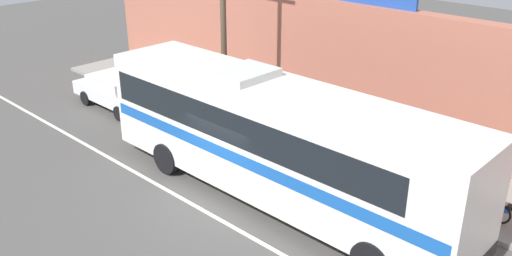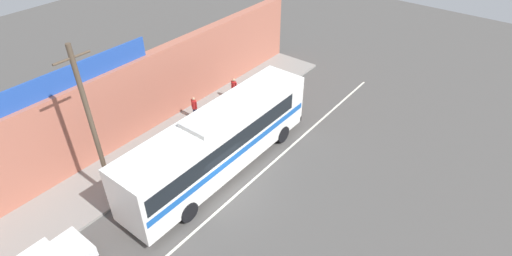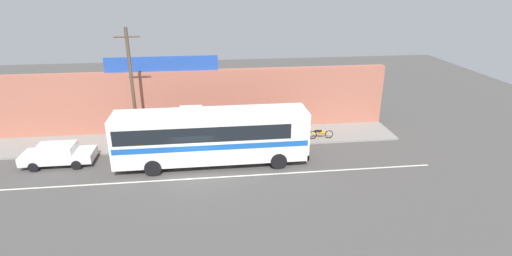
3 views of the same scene
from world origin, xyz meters
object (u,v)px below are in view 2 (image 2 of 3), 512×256
(motorcycle_red, at_px, (229,111))
(pedestrian_far_right, at_px, (194,106))
(utility_pole, at_px, (93,128))
(motorcycle_green, at_px, (247,97))
(pedestrian_far_left, at_px, (234,88))
(intercity_bus, at_px, (219,140))
(motorcycle_purple, at_px, (266,86))

(motorcycle_red, distance_m, pedestrian_far_right, 2.22)
(utility_pole, height_order, motorcycle_green, utility_pole)
(motorcycle_green, relative_size, pedestrian_far_left, 1.13)
(pedestrian_far_right, bearing_deg, motorcycle_green, -21.76)
(pedestrian_far_right, bearing_deg, intercity_bus, -119.72)
(motorcycle_green, bearing_deg, motorcycle_red, -177.04)
(intercity_bus, xyz_separation_m, motorcycle_purple, (8.12, 2.94, -1.50))
(motorcycle_purple, height_order, pedestrian_far_right, pedestrian_far_right)
(utility_pole, relative_size, pedestrian_far_left, 4.91)
(motorcycle_purple, bearing_deg, utility_pole, -179.42)
(intercity_bus, distance_m, pedestrian_far_right, 5.29)
(motorcycle_purple, height_order, motorcycle_red, same)
(utility_pole, relative_size, motorcycle_red, 4.30)
(motorcycle_purple, xyz_separation_m, motorcycle_green, (-1.94, 0.14, 0.00))
(motorcycle_green, bearing_deg, pedestrian_far_left, 109.54)
(motorcycle_red, xyz_separation_m, pedestrian_far_right, (-1.51, 1.54, 0.50))
(utility_pole, distance_m, motorcycle_purple, 13.65)
(pedestrian_far_left, distance_m, pedestrian_far_right, 3.32)
(intercity_bus, bearing_deg, pedestrian_far_right, 60.28)
(motorcycle_red, relative_size, pedestrian_far_left, 1.14)
(motorcycle_green, distance_m, motorcycle_red, 2.09)
(intercity_bus, relative_size, pedestrian_far_right, 7.62)
(motorcycle_red, bearing_deg, intercity_bus, -143.98)
(motorcycle_purple, bearing_deg, pedestrian_far_right, 164.10)
(motorcycle_purple, bearing_deg, motorcycle_green, 175.81)
(motorcycle_green, bearing_deg, motorcycle_purple, -4.19)
(pedestrian_far_left, height_order, pedestrian_far_right, pedestrian_far_left)
(motorcycle_green, bearing_deg, pedestrian_far_right, 158.24)
(motorcycle_green, xyz_separation_m, pedestrian_far_left, (-0.32, 0.91, 0.56))
(pedestrian_far_right, bearing_deg, motorcycle_purple, -15.90)
(intercity_bus, distance_m, motorcycle_red, 5.27)
(intercity_bus, distance_m, motorcycle_purple, 8.76)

